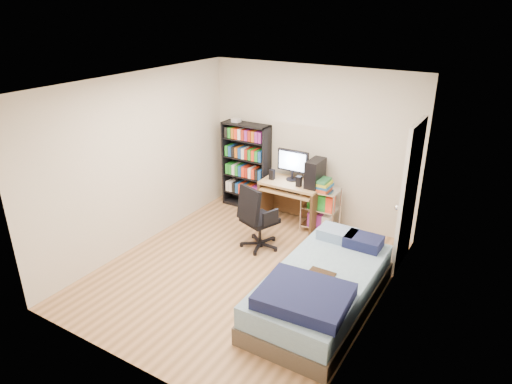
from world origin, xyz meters
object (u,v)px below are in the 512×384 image
Objects in this scene: media_shelf at (246,165)px; computer_desk at (299,187)px; office_chair at (258,228)px; bed at (321,289)px.

media_shelf is 1.28× the size of computer_desk.
computer_desk is at bearing 100.92° from office_chair.
computer_desk is 1.24× the size of office_chair.
media_shelf is 3.11m from bed.
bed is (1.38, -0.87, -0.04)m from office_chair.
bed is (2.31, -2.02, -0.49)m from media_shelf.
media_shelf reaches higher than bed.
computer_desk is (1.09, -0.17, -0.11)m from media_shelf.
office_chair is at bearing -99.27° from computer_desk.
computer_desk is 0.56× the size of bed.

